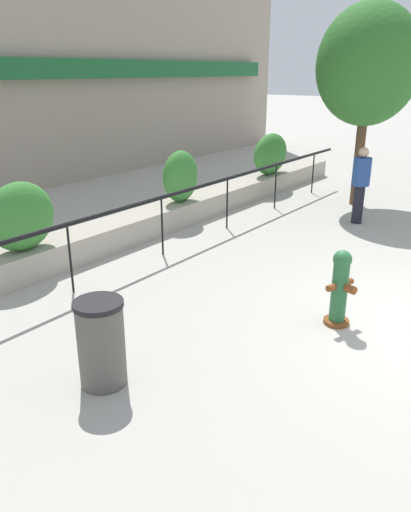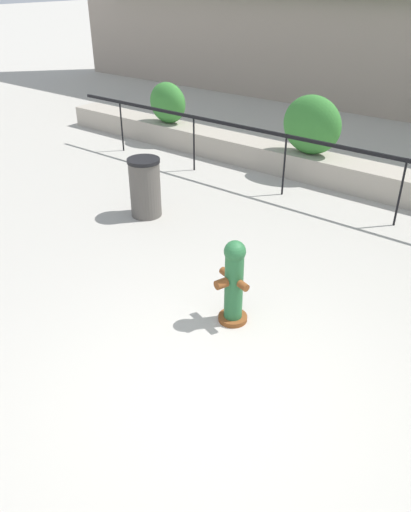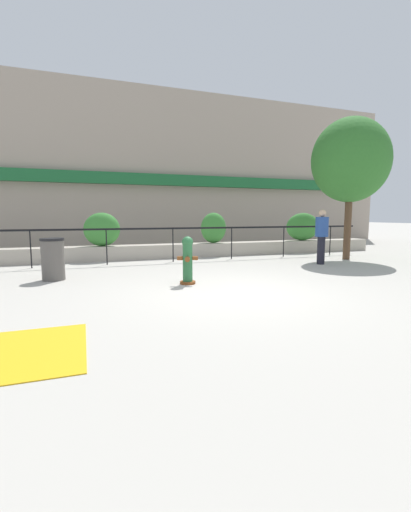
% 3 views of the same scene
% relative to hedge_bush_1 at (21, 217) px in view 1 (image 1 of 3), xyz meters
% --- Properties ---
extents(planter_wall_low, '(18.00, 0.70, 0.50)m').
position_rel_hedge_bush_1_xyz_m(planter_wall_low, '(2.21, 0.00, -0.82)').
color(planter_wall_low, '#ADA393').
rests_on(planter_wall_low, ground).
extents(fence_railing_segment, '(15.00, 0.05, 1.15)m').
position_rel_hedge_bush_1_xyz_m(fence_railing_segment, '(2.21, -1.10, -0.05)').
color(fence_railing_segment, black).
rests_on(fence_railing_segment, ground).
extents(hedge_bush_1, '(1.21, 0.65, 1.14)m').
position_rel_hedge_bush_1_xyz_m(hedge_bush_1, '(0.00, 0.00, 0.00)').
color(hedge_bush_1, '#387F33').
rests_on(hedge_bush_1, planter_wall_low).
extents(hedge_bush_2, '(1.00, 0.59, 1.15)m').
position_rel_hedge_bush_1_xyz_m(hedge_bush_2, '(4.09, 0.00, 0.00)').
color(hedge_bush_2, '#387F33').
rests_on(hedge_bush_2, planter_wall_low).
extents(hedge_bush_3, '(1.57, 0.58, 1.15)m').
position_rel_hedge_bush_1_xyz_m(hedge_bush_3, '(8.11, 0.00, 0.00)').
color(hedge_bush_3, '#387F33').
rests_on(hedge_bush_3, planter_wall_low).
extents(fire_hydrant, '(0.48, 0.48, 1.08)m').
position_rel_hedge_bush_1_xyz_m(fire_hydrant, '(1.59, -4.87, -0.52)').
color(fire_hydrant, brown).
rests_on(fire_hydrant, ground).
extents(street_tree, '(2.72, 2.45, 4.87)m').
position_rel_hedge_bush_1_xyz_m(street_tree, '(8.15, -2.56, 2.35)').
color(street_tree, brown).
rests_on(street_tree, ground).
extents(pedestrian, '(0.54, 0.54, 1.73)m').
position_rel_hedge_bush_1_xyz_m(pedestrian, '(6.50, -3.26, -0.08)').
color(pedestrian, black).
rests_on(pedestrian, ground).
extents(trash_bin, '(0.55, 0.55, 1.01)m').
position_rel_hedge_bush_1_xyz_m(trash_bin, '(-1.32, -3.34, -0.56)').
color(trash_bin, '#56514C').
rests_on(trash_bin, ground).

